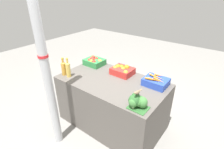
{
  "coord_description": "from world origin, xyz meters",
  "views": [
    {
      "loc": [
        1.34,
        -1.76,
        2.03
      ],
      "look_at": [
        0.0,
        0.0,
        0.89
      ],
      "focal_mm": 28.0,
      "sensor_mm": 36.0,
      "label": 1
    }
  ],
  "objects_px": {
    "orange_crate": "(122,70)",
    "carrot_crate": "(156,82)",
    "apple_crate": "(94,61)",
    "support_pole": "(45,65)",
    "broccoli_pile": "(137,101)",
    "juice_bottle_amber": "(64,68)",
    "sparrow_bird": "(137,92)",
    "juice_bottle_golden": "(68,69)"
  },
  "relations": [
    {
      "from": "apple_crate",
      "to": "orange_crate",
      "type": "relative_size",
      "value": 1.0
    },
    {
      "from": "apple_crate",
      "to": "orange_crate",
      "type": "height_order",
      "value": "orange_crate"
    },
    {
      "from": "support_pole",
      "to": "carrot_crate",
      "type": "relative_size",
      "value": 7.45
    },
    {
      "from": "carrot_crate",
      "to": "support_pole",
      "type": "bearing_deg",
      "value": -132.83
    },
    {
      "from": "broccoli_pile",
      "to": "support_pole",
      "type": "bearing_deg",
      "value": -156.03
    },
    {
      "from": "juice_bottle_amber",
      "to": "sparrow_bird",
      "type": "xyz_separation_m",
      "value": [
        1.3,
        -0.05,
        0.1
      ]
    },
    {
      "from": "support_pole",
      "to": "broccoli_pile",
      "type": "bearing_deg",
      "value": 23.97
    },
    {
      "from": "support_pole",
      "to": "sparrow_bird",
      "type": "height_order",
      "value": "support_pole"
    },
    {
      "from": "apple_crate",
      "to": "broccoli_pile",
      "type": "xyz_separation_m",
      "value": [
        1.18,
        -0.58,
        0.02
      ]
    },
    {
      "from": "juice_bottle_amber",
      "to": "orange_crate",
      "type": "bearing_deg",
      "value": 39.15
    },
    {
      "from": "orange_crate",
      "to": "sparrow_bird",
      "type": "relative_size",
      "value": 2.35
    },
    {
      "from": "orange_crate",
      "to": "carrot_crate",
      "type": "relative_size",
      "value": 1.0
    },
    {
      "from": "orange_crate",
      "to": "juice_bottle_amber",
      "type": "height_order",
      "value": "juice_bottle_amber"
    },
    {
      "from": "carrot_crate",
      "to": "broccoli_pile",
      "type": "xyz_separation_m",
      "value": [
        0.04,
        -0.59,
        0.03
      ]
    },
    {
      "from": "support_pole",
      "to": "apple_crate",
      "type": "xyz_separation_m",
      "value": [
        -0.19,
        1.03,
        -0.35
      ]
    },
    {
      "from": "apple_crate",
      "to": "sparrow_bird",
      "type": "bearing_deg",
      "value": -26.91
    },
    {
      "from": "apple_crate",
      "to": "sparrow_bird",
      "type": "height_order",
      "value": "sparrow_bird"
    },
    {
      "from": "orange_crate",
      "to": "apple_crate",
      "type": "bearing_deg",
      "value": -179.2
    },
    {
      "from": "orange_crate",
      "to": "carrot_crate",
      "type": "height_order",
      "value": "orange_crate"
    },
    {
      "from": "orange_crate",
      "to": "carrot_crate",
      "type": "distance_m",
      "value": 0.56
    },
    {
      "from": "juice_bottle_amber",
      "to": "broccoli_pile",
      "type": "bearing_deg",
      "value": -1.19
    },
    {
      "from": "support_pole",
      "to": "orange_crate",
      "type": "distance_m",
      "value": 1.16
    },
    {
      "from": "apple_crate",
      "to": "carrot_crate",
      "type": "bearing_deg",
      "value": 0.03
    },
    {
      "from": "support_pole",
      "to": "carrot_crate",
      "type": "bearing_deg",
      "value": 47.17
    },
    {
      "from": "broccoli_pile",
      "to": "apple_crate",
      "type": "bearing_deg",
      "value": 153.71
    },
    {
      "from": "orange_crate",
      "to": "carrot_crate",
      "type": "bearing_deg",
      "value": -0.77
    },
    {
      "from": "orange_crate",
      "to": "juice_bottle_amber",
      "type": "distance_m",
      "value": 0.9
    },
    {
      "from": "support_pole",
      "to": "apple_crate",
      "type": "relative_size",
      "value": 7.45
    },
    {
      "from": "juice_bottle_golden",
      "to": "sparrow_bird",
      "type": "bearing_deg",
      "value": -2.18
    },
    {
      "from": "carrot_crate",
      "to": "broccoli_pile",
      "type": "distance_m",
      "value": 0.59
    },
    {
      "from": "carrot_crate",
      "to": "juice_bottle_golden",
      "type": "relative_size",
      "value": 1.07
    },
    {
      "from": "orange_crate",
      "to": "broccoli_pile",
      "type": "bearing_deg",
      "value": -44.54
    },
    {
      "from": "support_pole",
      "to": "carrot_crate",
      "type": "distance_m",
      "value": 1.44
    },
    {
      "from": "orange_crate",
      "to": "juice_bottle_amber",
      "type": "bearing_deg",
      "value": -140.85
    },
    {
      "from": "apple_crate",
      "to": "juice_bottle_golden",
      "type": "bearing_deg",
      "value": -90.89
    },
    {
      "from": "juice_bottle_golden",
      "to": "sparrow_bird",
      "type": "xyz_separation_m",
      "value": [
        1.2,
        -0.05,
        0.09
      ]
    },
    {
      "from": "orange_crate",
      "to": "carrot_crate",
      "type": "xyz_separation_m",
      "value": [
        0.56,
        -0.01,
        -0.01
      ]
    },
    {
      "from": "apple_crate",
      "to": "juice_bottle_golden",
      "type": "xyz_separation_m",
      "value": [
        -0.01,
        -0.56,
        0.07
      ]
    },
    {
      "from": "apple_crate",
      "to": "broccoli_pile",
      "type": "distance_m",
      "value": 1.32
    },
    {
      "from": "support_pole",
      "to": "juice_bottle_amber",
      "type": "relative_size",
      "value": 8.47
    },
    {
      "from": "broccoli_pile",
      "to": "juice_bottle_golden",
      "type": "relative_size",
      "value": 0.75
    },
    {
      "from": "juice_bottle_amber",
      "to": "support_pole",
      "type": "bearing_deg",
      "value": -57.07
    }
  ]
}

